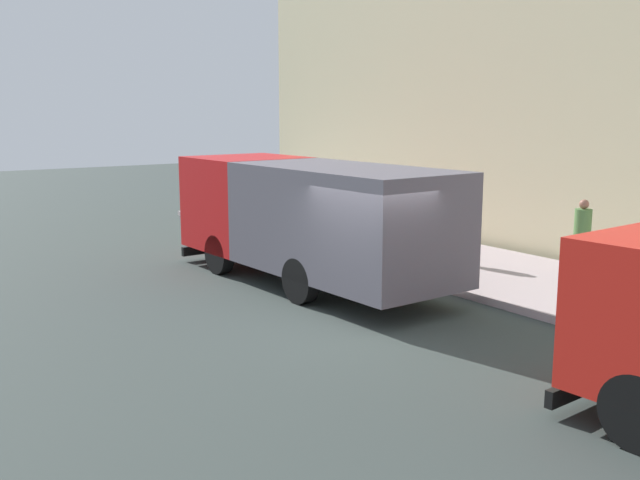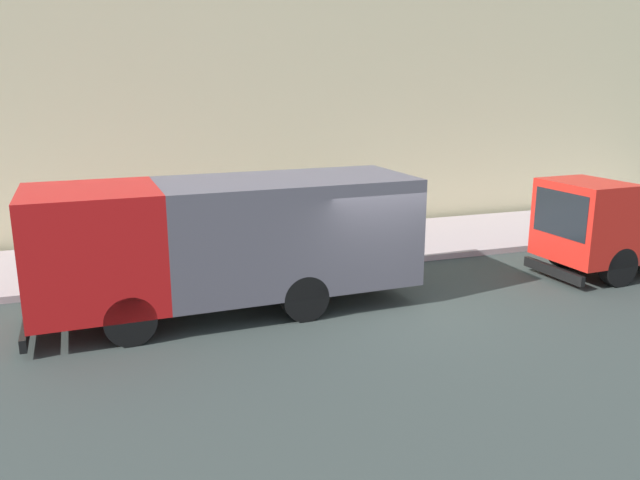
{
  "view_description": "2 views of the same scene",
  "coord_description": "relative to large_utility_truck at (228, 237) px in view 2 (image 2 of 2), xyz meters",
  "views": [
    {
      "loc": [
        -7.91,
        -10.25,
        3.94
      ],
      "look_at": [
        0.81,
        2.35,
        1.16
      ],
      "focal_mm": 40.33,
      "sensor_mm": 36.0,
      "label": 1
    },
    {
      "loc": [
        -11.53,
        5.42,
        4.7
      ],
      "look_at": [
        1.03,
        1.1,
        1.37
      ],
      "focal_mm": 35.19,
      "sensor_mm": 36.0,
      "label": 2
    }
  ],
  "objects": [
    {
      "name": "large_utility_truck",
      "position": [
        0.0,
        0.0,
        0.0
      ],
      "size": [
        2.86,
        8.04,
        2.77
      ],
      "rotation": [
        0.0,
        0.0,
        0.04
      ],
      "color": "red",
      "rests_on": "ground"
    },
    {
      "name": "pedestrian_walking",
      "position": [
        3.8,
        -0.79,
        -0.57
      ],
      "size": [
        0.51,
        0.51,
        1.64
      ],
      "rotation": [
        0.0,
        0.0,
        0.72
      ],
      "color": "black",
      "rests_on": "sidewalk"
    },
    {
      "name": "small_flatbed_truck",
      "position": [
        -0.48,
        -9.63,
        -0.48
      ],
      "size": [
        2.32,
        5.14,
        2.41
      ],
      "rotation": [
        0.0,
        0.0,
        0.06
      ],
      "color": "red",
      "rests_on": "ground"
    },
    {
      "name": "traffic_cone_orange",
      "position": [
        2.9,
        3.67,
        -1.1
      ],
      "size": [
        0.47,
        0.47,
        0.67
      ],
      "primitive_type": "cone",
      "color": "orange",
      "rests_on": "sidewalk"
    },
    {
      "name": "building_facade",
      "position": [
        6.78,
        -3.12,
        4.26
      ],
      "size": [
        0.5,
        30.0,
        11.71
      ],
      "primitive_type": "cube",
      "color": "beige",
      "rests_on": "ground"
    },
    {
      "name": "pedestrian_standing",
      "position": [
        5.14,
        -3.53,
        -0.49
      ],
      "size": [
        0.54,
        0.54,
        1.79
      ],
      "rotation": [
        0.0,
        0.0,
        0.84
      ],
      "color": "#47324B",
      "rests_on": "sidewalk"
    },
    {
      "name": "ground",
      "position": [
        -1.02,
        -3.12,
        -1.59
      ],
      "size": [
        80.0,
        80.0,
        0.0
      ],
      "primitive_type": "plane",
      "color": "#37403D"
    },
    {
      "name": "sidewalk",
      "position": [
        4.13,
        -3.12,
        -1.51
      ],
      "size": [
        4.3,
        30.0,
        0.16
      ],
      "primitive_type": "cube",
      "color": "#B6A4A7",
      "rests_on": "ground"
    }
  ]
}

